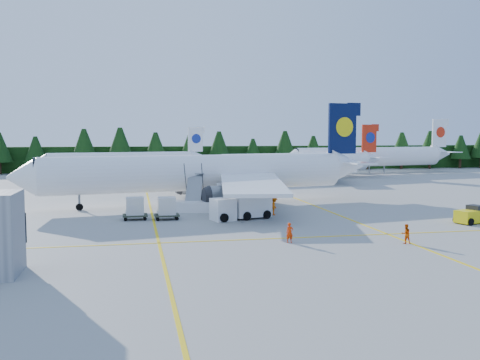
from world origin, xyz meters
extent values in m
plane|color=#989893|center=(0.00, 0.00, 0.00)|extent=(320.00, 320.00, 0.00)
cube|color=yellow|center=(-14.00, 20.00, 0.01)|extent=(0.25, 120.00, 0.01)
cube|color=yellow|center=(6.00, 20.00, 0.01)|extent=(0.25, 120.00, 0.01)
cube|color=yellow|center=(0.00, -6.00, 0.01)|extent=(80.00, 0.25, 0.01)
cube|color=black|center=(0.00, 82.00, 3.00)|extent=(220.00, 4.00, 6.00)
cylinder|color=white|center=(-7.92, 17.29, 4.02)|extent=(38.21, 10.73, 4.47)
cone|color=white|center=(-28.19, 13.86, 4.02)|extent=(3.83, 4.93, 4.47)
cube|color=#071136|center=(12.47, 20.73, 9.61)|extent=(4.25, 1.09, 6.93)
cube|color=white|center=(-6.19, 27.21, 3.35)|extent=(13.70, 17.96, 1.27)
cylinder|color=slate|center=(-7.89, 23.86, 1.79)|extent=(4.14, 2.95, 2.35)
cube|color=white|center=(-3.03, 8.48, 3.35)|extent=(9.09, 17.56, 1.27)
cylinder|color=slate|center=(-5.73, 11.08, 1.79)|extent=(4.14, 2.95, 2.35)
cylinder|color=slate|center=(-22.15, 14.88, 0.95)|extent=(0.27, 0.27, 1.90)
cylinder|color=white|center=(15.53, 51.47, 3.36)|extent=(31.78, 10.24, 3.73)
cone|color=white|center=(-1.25, 47.90, 3.36)|extent=(3.33, 4.19, 3.73)
cube|color=red|center=(32.40, 55.06, 8.02)|extent=(3.53, 1.06, 5.78)
cube|color=white|center=(16.61, 59.80, 2.80)|extent=(11.84, 14.90, 1.06)
cylinder|color=slate|center=(15.31, 56.95, 1.49)|extent=(3.51, 2.57, 1.96)
cube|color=white|center=(19.91, 44.30, 2.80)|extent=(7.02, 14.49, 1.06)
cylinder|color=slate|center=(17.57, 46.37, 1.49)|extent=(3.51, 2.57, 1.96)
cylinder|color=slate|center=(3.75, 48.96, 0.79)|extent=(0.22, 0.22, 1.58)
cylinder|color=white|center=(-18.34, 69.08, 3.24)|extent=(30.70, 9.40, 3.60)
cone|color=white|center=(-34.58, 65.91, 3.24)|extent=(3.16, 4.01, 3.60)
cube|color=white|center=(-2.01, 72.27, 7.74)|extent=(3.41, 0.96, 5.58)
cylinder|color=slate|center=(-29.75, 66.85, 0.72)|extent=(0.22, 0.22, 1.44)
cylinder|color=white|center=(36.13, 63.09, 3.85)|extent=(36.53, 10.60, 4.28)
cone|color=white|center=(16.77, 59.63, 3.85)|extent=(3.70, 4.74, 4.28)
cube|color=white|center=(55.60, 66.57, 9.19)|extent=(4.06, 1.08, 6.63)
cylinder|color=slate|center=(22.54, 60.66, 0.86)|extent=(0.26, 0.26, 1.71)
cube|color=white|center=(-9.39, 11.17, 0.61)|extent=(5.09, 3.38, 1.23)
cube|color=slate|center=(-8.92, 13.35, 2.56)|extent=(2.67, 4.72, 3.31)
cube|color=slate|center=(-8.46, 15.53, 4.07)|extent=(2.24, 1.73, 0.13)
cube|color=white|center=(-6.99, 4.40, 1.13)|extent=(2.67, 2.67, 2.26)
cube|color=black|center=(-6.99, 4.40, 1.67)|extent=(2.33, 2.47, 0.97)
cube|color=white|center=(-3.89, 5.29, 1.61)|extent=(4.38, 3.35, 2.80)
cube|color=yellow|center=(16.78, -2.25, 0.72)|extent=(3.47, 2.55, 1.22)
cube|color=black|center=(17.41, -2.04, 1.50)|extent=(1.50, 1.72, 0.56)
cube|color=#333728|center=(-15.83, 6.63, 0.46)|extent=(2.55, 1.98, 0.16)
cube|color=silver|center=(-15.83, 6.63, 1.44)|extent=(1.80, 1.74, 1.78)
cube|color=#333728|center=(-12.61, 6.10, 0.46)|extent=(2.55, 1.98, 0.16)
cube|color=silver|center=(-12.61, 6.10, 1.44)|extent=(1.80, 1.74, 1.78)
imported|color=#EF3205|center=(-3.54, -7.85, 0.81)|extent=(0.59, 0.39, 1.63)
imported|color=#DF4D04|center=(5.54, -10.04, 0.79)|extent=(0.80, 0.63, 1.58)
imported|color=#FD5E05|center=(-0.89, 6.88, 0.99)|extent=(0.85, 0.97, 1.97)
camera|label=1|loc=(-15.91, -49.10, 8.73)|focal=40.00mm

